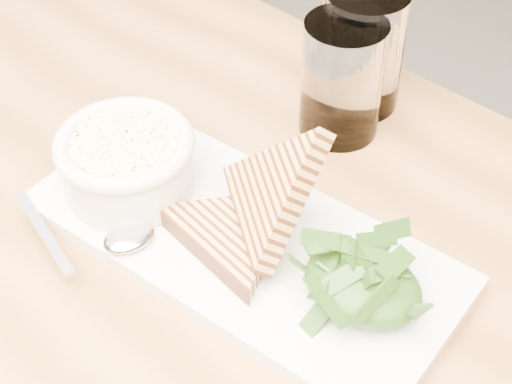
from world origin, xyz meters
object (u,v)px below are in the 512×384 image
Objects in this scene: glass_far at (342,79)px; table_top at (139,264)px; soup_bowl at (128,169)px; glass_near at (362,49)px; platter at (242,242)px.

table_top is at bearing -103.69° from glass_far.
glass_near reaches higher than soup_bowl.
table_top is 0.09m from platter.
table_top is 3.01× the size of platter.
soup_bowl is (-0.04, 0.04, 0.06)m from table_top.
glass_far is at bearing 63.36° from soup_bowl.
soup_bowl is 0.90× the size of glass_near.
soup_bowl reaches higher than table_top.
glass_near reaches higher than table_top.
platter is 0.19m from glass_far.
glass_near is (0.05, 0.28, 0.08)m from table_top.
glass_near reaches higher than glass_far.
soup_bowl is at bearing -110.49° from glass_near.
glass_far is (0.10, 0.19, 0.02)m from soup_bowl.
glass_far is (-0.02, 0.18, 0.05)m from platter.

